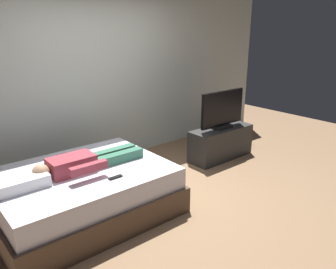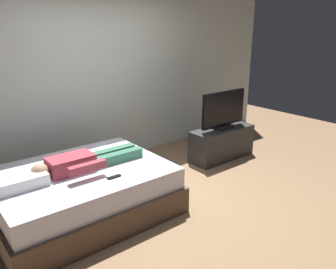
{
  "view_description": "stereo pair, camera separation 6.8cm",
  "coord_description": "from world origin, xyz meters",
  "px_view_note": "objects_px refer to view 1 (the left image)",
  "views": [
    {
      "loc": [
        -2.3,
        -2.71,
        2.04
      ],
      "look_at": [
        0.35,
        0.47,
        0.69
      ],
      "focal_mm": 35.87,
      "sensor_mm": 36.0,
      "label": 1
    },
    {
      "loc": [
        -2.24,
        -2.75,
        2.04
      ],
      "look_at": [
        0.35,
        0.47,
        0.69
      ],
      "focal_mm": 35.87,
      "sensor_mm": 36.0,
      "label": 2
    }
  ],
  "objects_px": {
    "bed": "(83,193)",
    "person": "(84,163)",
    "tv_stand": "(221,143)",
    "tv": "(222,110)",
    "pillow": "(21,181)",
    "remote": "(115,177)"
  },
  "relations": [
    {
      "from": "person",
      "to": "remote",
      "type": "bearing_deg",
      "value": -69.53
    },
    {
      "from": "person",
      "to": "remote",
      "type": "xyz_separation_m",
      "value": [
        0.15,
        -0.4,
        -0.07
      ]
    },
    {
      "from": "pillow",
      "to": "tv",
      "type": "xyz_separation_m",
      "value": [
        3.09,
        0.16,
        0.18
      ]
    },
    {
      "from": "pillow",
      "to": "person",
      "type": "xyz_separation_m",
      "value": [
        0.66,
        -0.01,
        0.02
      ]
    },
    {
      "from": "pillow",
      "to": "tv_stand",
      "type": "distance_m",
      "value": 3.12
    },
    {
      "from": "pillow",
      "to": "person",
      "type": "distance_m",
      "value": 0.66
    },
    {
      "from": "person",
      "to": "tv",
      "type": "distance_m",
      "value": 2.45
    },
    {
      "from": "pillow",
      "to": "remote",
      "type": "bearing_deg",
      "value": -27.05
    },
    {
      "from": "bed",
      "to": "person",
      "type": "relative_size",
      "value": 1.51
    },
    {
      "from": "remote",
      "to": "tv_stand",
      "type": "relative_size",
      "value": 0.14
    },
    {
      "from": "person",
      "to": "tv_stand",
      "type": "bearing_deg",
      "value": 4.0
    },
    {
      "from": "bed",
      "to": "pillow",
      "type": "distance_m",
      "value": 0.71
    },
    {
      "from": "pillow",
      "to": "tv",
      "type": "relative_size",
      "value": 0.55
    },
    {
      "from": "bed",
      "to": "pillow",
      "type": "height_order",
      "value": "pillow"
    },
    {
      "from": "bed",
      "to": "tv_stand",
      "type": "height_order",
      "value": "bed"
    },
    {
      "from": "tv",
      "to": "bed",
      "type": "bearing_deg",
      "value": -176.25
    },
    {
      "from": "bed",
      "to": "tv",
      "type": "bearing_deg",
      "value": 3.75
    },
    {
      "from": "bed",
      "to": "remote",
      "type": "distance_m",
      "value": 0.53
    },
    {
      "from": "tv_stand",
      "to": "tv",
      "type": "xyz_separation_m",
      "value": [
        0.0,
        -0.0,
        0.53
      ]
    },
    {
      "from": "bed",
      "to": "pillow",
      "type": "relative_size",
      "value": 3.96
    },
    {
      "from": "person",
      "to": "tv",
      "type": "bearing_deg",
      "value": 4.0
    },
    {
      "from": "pillow",
      "to": "tv_stand",
      "type": "height_order",
      "value": "pillow"
    }
  ]
}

